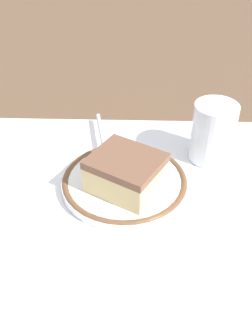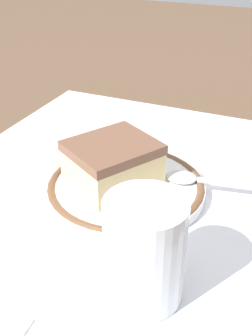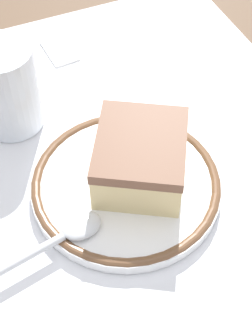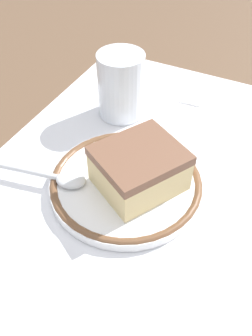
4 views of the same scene
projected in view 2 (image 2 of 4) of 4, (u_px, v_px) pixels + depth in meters
ground_plane at (101, 195)px, 0.46m from camera, size 2.40×2.40×0.00m
placemat at (101, 195)px, 0.46m from camera, size 0.53×0.40×0.00m
plate at (126, 187)px, 0.46m from camera, size 0.17×0.17×0.01m
cake_slice at (113, 163)px, 0.45m from camera, size 0.11×0.11×0.05m
spoon at (202, 180)px, 0.46m from camera, size 0.04×0.13×0.01m
cup at (144, 256)px, 0.32m from camera, size 0.06×0.06×0.09m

